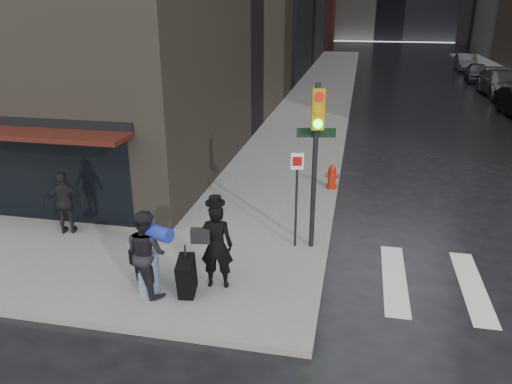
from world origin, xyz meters
TOP-DOWN VIEW (x-y plane):
  - ground at (0.00, 0.00)m, footprint 140.00×140.00m
  - sidewalk_left at (0.00, 27.00)m, footprint 4.00×50.00m
  - man_overcoat at (-0.23, -0.38)m, footprint 1.04×1.13m
  - man_jeans at (-1.42, -0.78)m, footprint 1.19×1.11m
  - man_greycoat at (-4.52, 1.40)m, footprint 1.02×0.64m
  - traffic_light at (1.57, 1.81)m, footprint 0.96×0.53m
  - fire_hydrant at (1.80, 6.00)m, footprint 0.42×0.33m
  - parked_car_3 at (11.20, 25.47)m, footprint 2.38×5.53m
  - parked_car_4 at (10.97, 31.91)m, footprint 1.97×4.05m
  - parked_car_5 at (11.28, 38.35)m, footprint 1.65×4.33m

SIDE VIEW (x-z plane):
  - ground at x=0.00m, z-range 0.00..0.00m
  - sidewalk_left at x=0.00m, z-range 0.00..0.15m
  - fire_hydrant at x=1.80m, z-range 0.11..0.86m
  - parked_car_4 at x=10.97m, z-range 0.00..1.33m
  - parked_car_5 at x=11.28m, z-range 0.00..1.41m
  - parked_car_3 at x=11.20m, z-range 0.00..1.59m
  - man_greycoat at x=-4.52m, z-range 0.15..1.77m
  - man_overcoat at x=-0.23m, z-range -0.01..2.00m
  - man_jeans at x=-1.42m, z-range 0.15..1.92m
  - traffic_light at x=1.57m, z-range 0.71..4.60m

